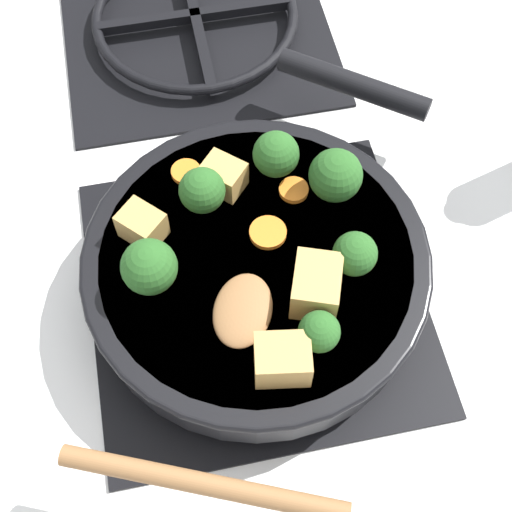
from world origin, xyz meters
name	(u,v)px	position (x,y,z in m)	size (l,w,h in m)	color
ground_plane	(256,294)	(0.00, 0.00, 0.00)	(2.40, 2.40, 0.00)	white
front_burner_grate	(256,289)	(0.00, 0.00, 0.01)	(0.31, 0.31, 0.03)	black
rear_burner_grate	(196,21)	(0.00, 0.36, 0.01)	(0.31, 0.31, 0.03)	black
skillet_pan	(257,265)	(0.00, 0.00, 0.05)	(0.36, 0.39, 0.05)	black
wooden_spoon	(222,399)	(-0.05, -0.12, 0.08)	(0.20, 0.22, 0.02)	olive
tofu_cube_center_large	(223,176)	(-0.01, 0.08, 0.09)	(0.04, 0.03, 0.03)	tan
tofu_cube_near_handle	(316,286)	(0.04, -0.05, 0.09)	(0.05, 0.04, 0.04)	tan
tofu_cube_east_chunk	(277,361)	(0.00, -0.10, 0.09)	(0.04, 0.03, 0.03)	tan
tofu_cube_west_chunk	(142,225)	(-0.09, 0.04, 0.09)	(0.04, 0.03, 0.03)	tan
broccoli_floret_near_spoon	(149,267)	(-0.09, -0.01, 0.10)	(0.05, 0.05, 0.05)	#709956
broccoli_floret_center_top	(319,332)	(0.03, -0.09, 0.10)	(0.03, 0.03, 0.04)	#709956
broccoli_floret_east_rim	(276,155)	(0.03, 0.08, 0.10)	(0.04, 0.04, 0.05)	#709956
broccoli_floret_west_rim	(355,254)	(0.08, -0.03, 0.10)	(0.04, 0.04, 0.04)	#709956
broccoli_floret_north_edge	(336,176)	(0.08, 0.05, 0.10)	(0.05, 0.05, 0.05)	#709956
broccoli_floret_south_cluster	(202,191)	(-0.04, 0.06, 0.10)	(0.04, 0.04, 0.05)	#709956
carrot_slice_orange_thin	(294,190)	(0.05, 0.06, 0.08)	(0.03, 0.03, 0.01)	orange
carrot_slice_near_center	(268,233)	(0.01, 0.02, 0.08)	(0.03, 0.03, 0.01)	orange
carrot_slice_edge_slice	(186,172)	(-0.05, 0.10, 0.08)	(0.03, 0.03, 0.01)	orange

